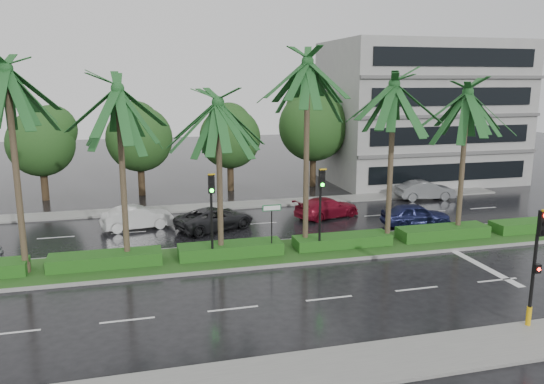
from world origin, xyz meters
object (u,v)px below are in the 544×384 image
object	(u,v)px
car_white	(137,217)
car_grey	(425,190)
signal_near	(536,263)
signal_median_left	(212,204)
car_blue	(416,215)
car_darkgrey	(215,218)
car_red	(327,208)
street_sign	(272,217)

from	to	relation	value
car_white	car_grey	bearing A→B (deg)	-91.76
signal_near	car_grey	xyz separation A→B (m)	(7.50, 19.89, -1.80)
signal_median_left	car_blue	size ratio (longest dim) A/B	1.05
car_darkgrey	car_blue	size ratio (longest dim) A/B	1.15
car_darkgrey	car_grey	world-z (taller)	car_grey
car_white	car_darkgrey	size ratio (longest dim) A/B	0.88
car_white	car_red	xyz separation A→B (m)	(11.96, -0.33, -0.05)
street_sign	car_grey	bearing A→B (deg)	34.64
signal_near	car_red	world-z (taller)	signal_near
signal_near	car_blue	world-z (taller)	signal_near
car_blue	car_grey	bearing A→B (deg)	-29.65
car_red	car_grey	size ratio (longest dim) A/B	1.05
signal_near	car_red	bearing A→B (deg)	95.11
signal_near	car_blue	distance (m)	13.85
car_blue	car_grey	size ratio (longest dim) A/B	0.97
signal_near	car_red	xyz separation A→B (m)	(-1.50, 16.76, -1.85)
street_sign	car_darkgrey	world-z (taller)	street_sign
car_grey	signal_near	bearing A→B (deg)	165.22
car_darkgrey	car_red	world-z (taller)	car_darkgrey
street_sign	car_red	size ratio (longest dim) A/B	0.58
car_darkgrey	car_red	bearing A→B (deg)	-105.53
car_white	car_red	world-z (taller)	car_white
signal_near	car_darkgrey	distance (m)	18.25
car_darkgrey	car_red	distance (m)	7.52
signal_near	street_sign	distance (m)	12.11
street_sign	car_grey	size ratio (longest dim) A/B	0.61
street_sign	car_blue	bearing A→B (deg)	19.42
street_sign	car_red	distance (m)	8.94
car_white	signal_median_left	bearing A→B (deg)	-164.32
car_red	car_darkgrey	bearing A→B (deg)	80.18
car_blue	car_white	bearing A→B (deg)	82.41
signal_near	street_sign	bearing A→B (deg)	125.34
signal_median_left	car_grey	world-z (taller)	signal_median_left
signal_near	car_darkgrey	size ratio (longest dim) A/B	0.91
car_white	car_darkgrey	distance (m)	4.68
car_blue	car_red	bearing A→B (deg)	58.27
signal_near	signal_median_left	size ratio (longest dim) A/B	1.00
signal_median_left	car_darkgrey	world-z (taller)	signal_median_left
car_red	car_blue	world-z (taller)	car_blue
street_sign	car_darkgrey	bearing A→B (deg)	108.29
car_red	signal_median_left	bearing A→B (deg)	112.58
signal_median_left	car_grey	size ratio (longest dim) A/B	1.02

